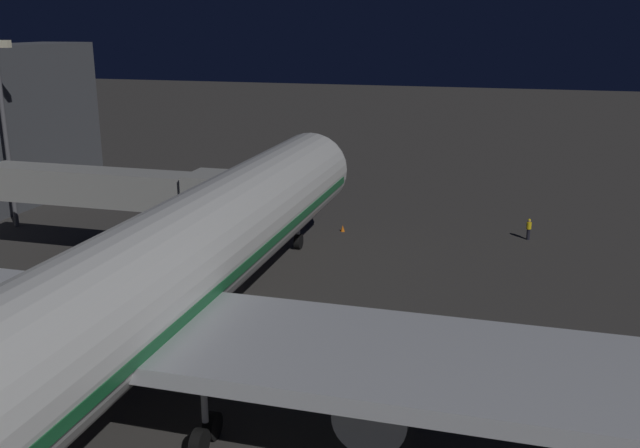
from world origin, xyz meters
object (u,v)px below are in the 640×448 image
ground_crew_by_belt_loader (529,228)px  traffic_cone_nose_port (343,228)px  jet_bridge (128,189)px  traffic_cone_nose_starboard (293,224)px  apron_floodlight_mast (4,120)px  airliner_at_gate (132,298)px

ground_crew_by_belt_loader → traffic_cone_nose_port: size_ratio=3.21×
jet_bridge → traffic_cone_nose_starboard: 15.68m
apron_floodlight_mast → traffic_cone_nose_starboard: size_ratio=28.48×
apron_floodlight_mast → ground_crew_by_belt_loader: size_ratio=8.87×
traffic_cone_nose_starboard → apron_floodlight_mast: bearing=14.4°
jet_bridge → traffic_cone_nose_starboard: size_ratio=35.50×
apron_floodlight_mast → traffic_cone_nose_port: (-27.70, -6.00, -8.96)m
airliner_at_gate → apron_floodlight_mast: (25.50, -23.94, 3.77)m
jet_bridge → apron_floodlight_mast: bearing=-22.3°
apron_floodlight_mast → traffic_cone_nose_port: apron_floodlight_mast is taller
airliner_at_gate → apron_floodlight_mast: bearing=-43.2°
jet_bridge → apron_floodlight_mast: 16.47m
ground_crew_by_belt_loader → jet_bridge: bearing=26.5°
airliner_at_gate → jet_bridge: airliner_at_gate is taller
ground_crew_by_belt_loader → traffic_cone_nose_starboard: 19.60m
traffic_cone_nose_starboard → traffic_cone_nose_port: bearing=180.0°
apron_floodlight_mast → airliner_at_gate: bearing=136.8°
jet_bridge → apron_floodlight_mast: (14.85, -6.10, 3.64)m
airliner_at_gate → jet_bridge: bearing=-59.2°
traffic_cone_nose_port → airliner_at_gate: bearing=85.8°
airliner_at_gate → jet_bridge: size_ratio=3.19×
airliner_at_gate → traffic_cone_nose_starboard: size_ratio=113.29×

